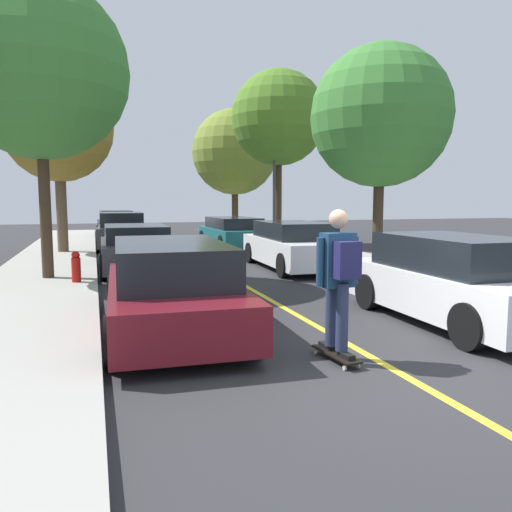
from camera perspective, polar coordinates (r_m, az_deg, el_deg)
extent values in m
plane|color=#2D2D30|center=(6.18, 15.87, -12.59)|extent=(80.00, 80.00, 0.00)
cube|color=gold|center=(9.64, 2.53, -5.49)|extent=(0.12, 39.20, 0.01)
cube|color=maroon|center=(7.84, -9.59, -4.76)|extent=(1.99, 4.72, 0.60)
cube|color=black|center=(7.77, -9.68, -0.51)|extent=(1.71, 3.14, 0.57)
cylinder|color=black|center=(6.47, -0.46, -8.52)|extent=(0.24, 0.65, 0.64)
cylinder|color=black|center=(6.26, -15.79, -9.27)|extent=(0.24, 0.65, 0.64)
cylinder|color=black|center=(9.57, -5.55, -3.66)|extent=(0.24, 0.65, 0.64)
cylinder|color=black|center=(9.43, -15.76, -4.02)|extent=(0.24, 0.65, 0.64)
cube|color=#38383D|center=(14.41, -13.42, 0.33)|extent=(1.87, 4.34, 0.66)
cube|color=black|center=(14.34, -13.48, 2.52)|extent=(1.64, 2.60, 0.45)
cylinder|color=black|center=(13.07, -9.23, -1.02)|extent=(0.23, 0.64, 0.64)
cylinder|color=black|center=(12.95, -16.74, -1.28)|extent=(0.23, 0.64, 0.64)
cylinder|color=black|center=(15.95, -10.70, 0.27)|extent=(0.23, 0.64, 0.64)
cylinder|color=black|center=(15.85, -16.85, 0.07)|extent=(0.23, 0.64, 0.64)
cube|color=#38383D|center=(21.37, -14.90, 2.30)|extent=(2.04, 4.51, 0.73)
cube|color=black|center=(21.53, -14.95, 4.05)|extent=(1.75, 2.74, 0.56)
cylinder|color=black|center=(19.90, -12.29, 1.43)|extent=(0.24, 0.65, 0.64)
cylinder|color=black|center=(19.87, -17.34, 1.28)|extent=(0.24, 0.65, 0.64)
cylinder|color=black|center=(22.92, -12.74, 2.05)|extent=(0.24, 0.65, 0.64)
cylinder|color=black|center=(22.90, -17.12, 1.92)|extent=(0.24, 0.65, 0.64)
cube|color=black|center=(27.01, -15.53, 3.10)|extent=(1.82, 4.10, 0.74)
cube|color=black|center=(27.06, -15.58, 4.44)|extent=(1.58, 2.55, 0.52)
cylinder|color=black|center=(25.75, -13.53, 2.49)|extent=(0.23, 0.64, 0.64)
cylinder|color=black|center=(25.65, -17.15, 2.37)|extent=(0.23, 0.64, 0.64)
cylinder|color=black|center=(28.41, -14.04, 2.82)|extent=(0.23, 0.64, 0.64)
cylinder|color=black|center=(28.32, -17.32, 2.71)|extent=(0.23, 0.64, 0.64)
cube|color=white|center=(8.74, 21.52, -3.71)|extent=(1.79, 4.09, 0.68)
cube|color=black|center=(8.69, 21.51, 0.32)|extent=(1.55, 2.60, 0.55)
cylinder|color=black|center=(9.42, 12.62, -3.95)|extent=(0.23, 0.64, 0.64)
cylinder|color=black|center=(10.29, 20.38, -3.33)|extent=(0.23, 0.64, 0.64)
cylinder|color=black|center=(7.27, 23.00, -7.35)|extent=(0.23, 0.64, 0.64)
cube|color=white|center=(14.63, 4.31, 0.65)|extent=(2.02, 4.70, 0.70)
cube|color=black|center=(14.66, 4.22, 2.94)|extent=(1.73, 2.90, 0.47)
cylinder|color=black|center=(15.93, -0.60, 0.38)|extent=(0.24, 0.65, 0.64)
cylinder|color=black|center=(16.46, 5.21, 0.55)|extent=(0.24, 0.65, 0.64)
cylinder|color=black|center=(12.86, 3.14, -1.07)|extent=(0.24, 0.65, 0.64)
cylinder|color=black|center=(13.51, 10.09, -0.80)|extent=(0.24, 0.65, 0.64)
cube|color=#196066|center=(21.06, -2.67, 2.31)|extent=(1.96, 4.69, 0.63)
cube|color=black|center=(20.93, -2.60, 3.77)|extent=(1.70, 3.16, 0.45)
cylinder|color=black|center=(22.43, -5.98, 2.08)|extent=(0.23, 0.64, 0.64)
cylinder|color=black|center=(22.88, -1.69, 2.20)|extent=(0.23, 0.64, 0.64)
cylinder|color=black|center=(19.28, -3.83, 1.41)|extent=(0.23, 0.64, 0.64)
cylinder|color=black|center=(19.80, 1.09, 1.55)|extent=(0.23, 0.64, 0.64)
cylinder|color=#3D2D1E|center=(12.90, -22.78, 6.23)|extent=(0.26, 0.26, 3.85)
sphere|color=#3D7F33|center=(13.23, -23.34, 18.77)|extent=(4.07, 4.07, 4.07)
cylinder|color=brown|center=(19.30, -21.12, 5.00)|extent=(0.37, 0.37, 3.05)
sphere|color=olive|center=(19.46, -21.46, 13.36)|extent=(3.78, 3.78, 3.78)
cylinder|color=#3D2D1E|center=(14.69, 13.64, 5.26)|extent=(0.29, 0.29, 3.21)
sphere|color=#3D7F33|center=(14.87, 13.91, 15.07)|extent=(3.90, 3.90, 3.90)
cylinder|color=#3D2D1E|center=(22.01, 2.54, 6.86)|extent=(0.29, 0.29, 4.07)
sphere|color=#4C7A23|center=(22.29, 2.59, 15.34)|extent=(4.05, 4.05, 4.05)
cylinder|color=#3D2D1E|center=(28.75, -2.39, 5.71)|extent=(0.36, 0.36, 3.03)
sphere|color=olive|center=(28.87, -2.42, 11.67)|extent=(4.78, 4.78, 4.78)
cylinder|color=#B2140F|center=(12.04, -19.66, -1.48)|extent=(0.20, 0.20, 0.55)
sphere|color=#B2140F|center=(12.00, -19.72, 0.10)|extent=(0.18, 0.18, 0.18)
cylinder|color=#38383D|center=(21.33, 2.06, 9.04)|extent=(0.12, 0.12, 5.67)
cube|color=#EAE5C6|center=(21.67, 2.10, 16.87)|extent=(0.36, 0.24, 0.20)
cube|color=black|center=(6.41, 9.03, -10.86)|extent=(0.30, 0.86, 0.02)
cylinder|color=beige|center=(6.66, 6.74, -10.73)|extent=(0.03, 0.06, 0.06)
cylinder|color=beige|center=(6.75, 8.16, -10.51)|extent=(0.03, 0.06, 0.06)
cylinder|color=beige|center=(6.11, 9.98, -12.38)|extent=(0.03, 0.06, 0.06)
cylinder|color=beige|center=(6.21, 11.49, -12.10)|extent=(0.03, 0.06, 0.06)
cube|color=#99999E|center=(6.69, 7.46, -10.30)|extent=(0.10, 0.05, 0.02)
cube|color=#99999E|center=(6.15, 10.75, -11.88)|extent=(0.10, 0.05, 0.02)
cube|color=black|center=(6.58, 8.00, -10.01)|extent=(0.12, 0.27, 0.06)
cube|color=black|center=(6.22, 10.13, -11.01)|extent=(0.12, 0.27, 0.06)
cylinder|color=#283351|center=(6.38, 8.53, -6.42)|extent=(0.16, 0.16, 0.83)
cylinder|color=#283351|center=(6.18, 9.71, -6.85)|extent=(0.16, 0.16, 0.83)
cube|color=navy|center=(6.17, 9.22, -0.44)|extent=(0.42, 0.26, 0.66)
sphere|color=tan|center=(6.13, 9.30, 4.15)|extent=(0.23, 0.23, 0.23)
cylinder|color=navy|center=(6.04, 7.25, -0.65)|extent=(0.10, 0.10, 0.58)
cylinder|color=navy|center=(6.30, 11.10, -0.43)|extent=(0.10, 0.10, 0.58)
cube|color=#1E1E4C|center=(6.00, 10.24, -0.46)|extent=(0.32, 0.21, 0.44)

